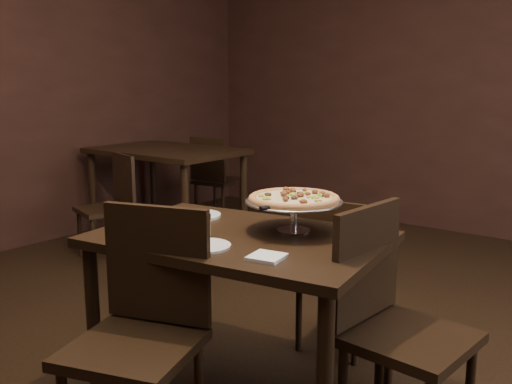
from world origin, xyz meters
The scene contains 16 objects.
room centered at (0.06, 0.03, 1.40)m, with size 6.04×7.04×2.84m.
dining_table centered at (0.02, -0.01, 0.66)m, with size 1.33×0.98×0.77m.
background_table centered at (-2.20, 1.68, 0.72)m, with size 1.32×0.88×0.82m.
pizza_stand centered at (0.18, 0.18, 0.91)m, with size 0.43×0.43×0.18m.
parmesan_shaker centered at (-0.09, -0.11, 0.82)m, with size 0.06×0.06×0.11m.
pepper_flake_shaker centered at (-0.06, -0.26, 0.82)m, with size 0.07×0.07×0.12m.
packet_caddy centered at (-0.29, -0.17, 0.80)m, with size 0.09×0.09×0.07m.
napkin_stack centered at (0.32, -0.21, 0.77)m, with size 0.13×0.13×0.01m, color silver.
plate_left centered at (-0.36, 0.12, 0.77)m, with size 0.24×0.24×0.01m, color white.
plate_near centered at (0.03, -0.25, 0.77)m, with size 0.21×0.21×0.01m, color white.
serving_spatula centered at (0.19, 0.00, 0.91)m, with size 0.14×0.14×0.02m.
chair_far centered at (0.13, 0.64, 0.46)m, with size 0.44×0.44×0.84m.
chair_near centered at (-0.03, -0.53, 0.52)m, with size 0.56×0.56×0.95m.
chair_side centered at (0.69, 0.11, 0.52)m, with size 0.48×0.48×0.94m.
bg_chair_far centered at (-2.23, 2.36, 0.48)m, with size 0.45×0.45×0.88m.
bg_chair_near centered at (-2.14, 1.00, 0.46)m, with size 0.49×0.49×0.84m.
Camera 1 is at (1.53, -1.87, 1.42)m, focal length 40.00 mm.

